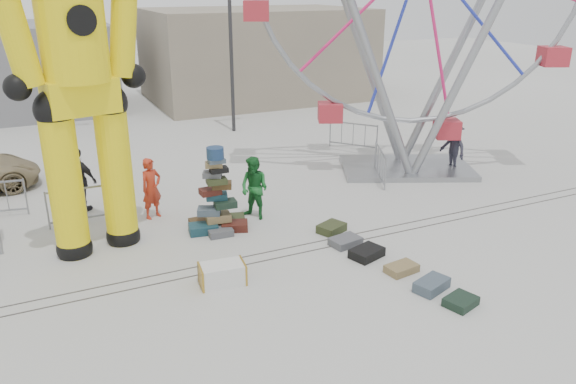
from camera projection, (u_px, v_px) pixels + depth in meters
name	position (u px, v px, depth m)	size (l,w,h in m)	color
ground	(301.00, 266.00, 13.43)	(90.00, 90.00, 0.00)	#9E9E99
track_line_near	(291.00, 255.00, 13.94)	(40.00, 0.04, 0.01)	#47443F
track_line_far	(284.00, 249.00, 14.27)	(40.00, 0.04, 0.01)	#47443F
building_right	(256.00, 54.00, 32.30)	(12.00, 8.00, 5.00)	gray
building_left	(8.00, 68.00, 28.93)	(10.00, 8.00, 4.40)	gray
lamp_post_right	(232.00, 29.00, 24.11)	(1.41, 0.25, 8.00)	#2D2D30
lamp_post_left	(55.00, 31.00, 23.03)	(1.41, 0.25, 8.00)	#2D2D30
suitcase_tower	(217.00, 207.00, 15.23)	(1.74, 1.46, 2.33)	#183F4A
crash_test_dummy	(77.00, 70.00, 12.78)	(3.39, 1.49, 8.50)	black
steamer_trunk	(222.00, 274.00, 12.56)	(1.01, 0.59, 0.47)	silver
row_case_0	(332.00, 228.00, 15.20)	(0.73, 0.54, 0.23)	#323B1D
row_case_1	(345.00, 241.00, 14.46)	(0.77, 0.54, 0.20)	#57585E
row_case_2	(367.00, 253.00, 13.81)	(0.80, 0.57, 0.23)	black
row_case_3	(401.00, 268.00, 13.10)	(0.75, 0.47, 0.19)	olive
row_case_4	(432.00, 285.00, 12.33)	(0.82, 0.49, 0.24)	#455563
row_case_5	(461.00, 301.00, 11.74)	(0.66, 0.52, 0.19)	black
barricade_dummy_c	(86.00, 205.00, 15.61)	(2.00, 0.10, 1.10)	gray
barricade_wheel_front	(380.00, 165.00, 19.04)	(2.00, 0.10, 1.10)	gray
barricade_wheel_back	(353.00, 136.00, 22.65)	(2.00, 0.10, 1.10)	gray
pedestrian_red	(151.00, 188.00, 15.90)	(0.64, 0.42, 1.77)	#AF2D19
pedestrian_green	(254.00, 188.00, 15.84)	(0.88, 0.69, 1.81)	#186226
pedestrian_black	(80.00, 180.00, 16.32)	(1.13, 0.47, 1.93)	black
pedestrian_grey	(453.00, 146.00, 19.89)	(1.17, 0.67, 1.80)	#22222D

